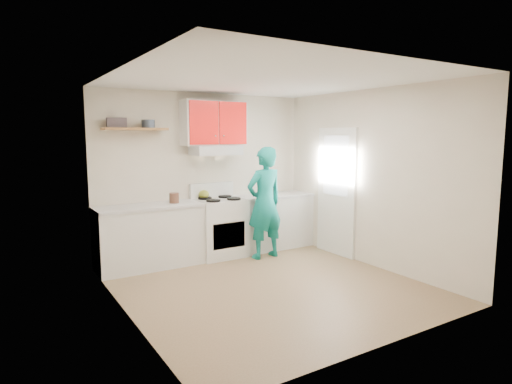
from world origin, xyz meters
TOP-DOWN VIEW (x-y plane):
  - floor at (0.00, 0.00)m, footprint 3.80×3.80m
  - ceiling at (0.00, 0.00)m, footprint 3.60×3.80m
  - back_wall at (0.00, 1.90)m, footprint 3.60×0.04m
  - front_wall at (0.00, -1.90)m, footprint 3.60×0.04m
  - left_wall at (-1.80, 0.00)m, footprint 0.04×3.80m
  - right_wall at (1.80, 0.00)m, footprint 0.04×3.80m
  - door at (1.78, 0.70)m, footprint 0.05×0.85m
  - door_glass at (1.75, 0.70)m, footprint 0.01×0.55m
  - counter_left at (-1.04, 1.60)m, footprint 1.52×0.60m
  - counter_right at (1.14, 1.60)m, footprint 1.32×0.60m
  - stove at (0.10, 1.57)m, footprint 0.76×0.65m
  - range_hood at (0.10, 1.68)m, footprint 0.76×0.44m
  - upper_cabinets at (0.10, 1.73)m, footprint 1.02×0.33m
  - shelf at (-1.15, 1.75)m, footprint 0.90×0.30m
  - books at (-1.40, 1.78)m, footprint 0.29×0.23m
  - tin at (-0.97, 1.72)m, footprint 0.20×0.20m
  - kettle at (-0.08, 1.75)m, footprint 0.22×0.22m
  - crock at (-0.64, 1.60)m, footprint 0.18×0.18m
  - cutting_board at (1.03, 1.50)m, footprint 0.35×0.28m
  - silicone_mat at (1.58, 1.63)m, footprint 0.36×0.32m
  - person at (0.67, 1.12)m, footprint 0.67×0.46m

SIDE VIEW (x-z plane):
  - floor at x=0.00m, z-range 0.00..0.00m
  - counter_left at x=-1.04m, z-range 0.00..0.90m
  - counter_right at x=1.14m, z-range 0.00..0.90m
  - stove at x=0.10m, z-range 0.00..0.92m
  - person at x=0.67m, z-range 0.00..1.76m
  - silicone_mat at x=1.58m, z-range 0.90..0.91m
  - cutting_board at x=1.03m, z-range 0.90..0.92m
  - crock at x=-0.64m, z-range 0.90..1.07m
  - kettle at x=-0.08m, z-range 0.92..1.06m
  - door at x=1.78m, z-range 0.00..2.05m
  - back_wall at x=0.00m, z-range 0.00..2.60m
  - front_wall at x=0.00m, z-range 0.00..2.60m
  - left_wall at x=-1.80m, z-range 0.00..2.60m
  - right_wall at x=1.80m, z-range 0.00..2.60m
  - door_glass at x=1.75m, z-range 0.98..1.92m
  - range_hood at x=0.10m, z-range 1.62..1.77m
  - shelf at x=-1.15m, z-range 2.00..2.04m
  - tin at x=-0.97m, z-range 2.04..2.15m
  - books at x=-1.40m, z-range 2.04..2.18m
  - upper_cabinets at x=0.10m, z-range 1.77..2.47m
  - ceiling at x=0.00m, z-range 2.58..2.62m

